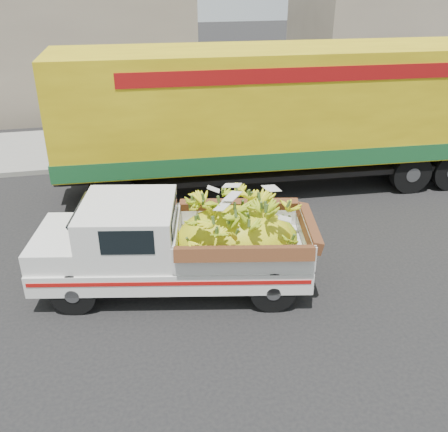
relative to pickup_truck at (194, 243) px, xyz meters
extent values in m
plane|color=black|center=(1.17, -0.18, -0.96)|extent=(100.00, 100.00, 0.00)
cube|color=gray|center=(1.17, 6.85, -0.89)|extent=(60.00, 0.25, 0.15)
cube|color=gray|center=(1.17, 8.95, -0.89)|extent=(60.00, 4.00, 0.14)
cube|color=gray|center=(15.17, 15.85, 2.04)|extent=(14.00, 6.00, 6.00)
cylinder|color=black|center=(-2.25, -0.36, -0.55)|extent=(0.85, 0.39, 0.82)
cylinder|color=black|center=(-1.95, 1.19, -0.55)|extent=(0.85, 0.39, 0.82)
cylinder|color=black|center=(1.26, -1.05, -0.55)|extent=(0.85, 0.39, 0.82)
cylinder|color=black|center=(1.56, 0.50, -0.55)|extent=(0.85, 0.39, 0.82)
cube|color=silver|center=(-0.40, 0.08, -0.36)|extent=(5.35, 2.79, 0.42)
cube|color=#A50F0C|center=(-0.58, -0.83, -0.29)|extent=(4.90, 0.97, 0.08)
cube|color=silver|center=(-2.85, 0.56, -0.47)|extent=(0.46, 1.79, 0.15)
cube|color=silver|center=(-2.44, 0.48, 0.05)|extent=(1.24, 1.88, 0.39)
cube|color=silver|center=(-1.17, 0.23, 0.34)|extent=(1.99, 2.06, 0.98)
cube|color=black|center=(-1.23, -0.66, 0.52)|extent=(0.91, 0.19, 0.46)
cube|color=silver|center=(0.88, -0.17, 0.13)|extent=(2.80, 2.29, 0.55)
ellipsoid|color=yellow|center=(0.77, -0.15, 0.01)|extent=(2.50, 1.88, 1.39)
cylinder|color=black|center=(7.83, 5.16, -0.41)|extent=(1.11, 0.37, 1.10)
cylinder|color=black|center=(6.53, 3.23, -0.41)|extent=(1.11, 0.37, 1.10)
cylinder|color=black|center=(6.63, 5.22, -0.41)|extent=(1.11, 0.37, 1.10)
cylinder|color=black|center=(-1.46, 3.62, -0.41)|extent=(1.11, 0.37, 1.10)
cylinder|color=black|center=(-1.36, 5.62, -0.41)|extent=(1.11, 0.37, 1.10)
cube|color=black|center=(3.09, 4.40, -0.18)|extent=(12.03, 1.59, 0.36)
cube|color=gold|center=(3.09, 4.40, 1.42)|extent=(11.87, 3.08, 2.84)
cube|color=#175126|center=(3.09, 4.40, 0.25)|extent=(11.93, 3.10, 0.45)
cube|color=maroon|center=(3.02, 3.14, 2.39)|extent=(8.39, 0.44, 0.35)
camera|label=1|loc=(-1.20, -8.11, 4.69)|focal=40.00mm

